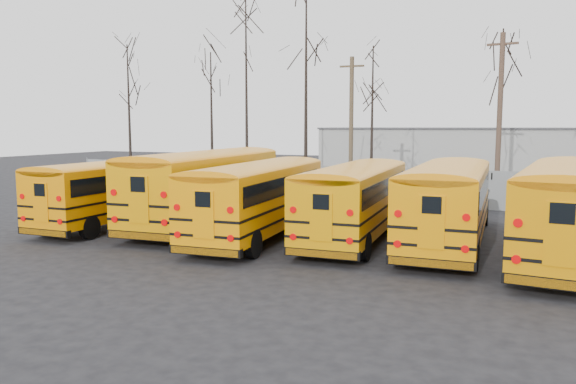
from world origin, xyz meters
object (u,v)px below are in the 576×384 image
at_px(bus_f, 568,203).
at_px(utility_pole_left, 351,125).
at_px(bus_a, 122,186).
at_px(bus_b, 209,181).
at_px(utility_pole_right, 500,116).
at_px(bus_e, 448,197).
at_px(bus_d, 357,195).
at_px(bus_c, 261,193).

bearing_deg(bus_f, utility_pole_left, 134.55).
xyz_separation_m(bus_a, utility_pole_left, (6.19, 13.56, 2.64)).
xyz_separation_m(bus_b, utility_pole_left, (2.60, 12.31, 2.38)).
relative_size(bus_b, bus_f, 1.03).
bearing_deg(bus_b, bus_f, -8.13).
distance_m(utility_pole_left, utility_pole_right, 8.42).
height_order(bus_e, utility_pole_right, utility_pole_right).
xyz_separation_m(bus_d, utility_pole_left, (-4.06, 12.85, 2.61)).
height_order(bus_c, bus_e, bus_e).
bearing_deg(bus_b, bus_c, -29.56).
height_order(bus_a, bus_f, bus_f).
bearing_deg(bus_a, bus_d, 3.32).
bearing_deg(bus_e, bus_b, 176.43).
bearing_deg(utility_pole_left, bus_a, -116.68).
xyz_separation_m(bus_b, bus_d, (6.66, -0.55, -0.22)).
relative_size(bus_e, bus_f, 0.94).
height_order(bus_d, bus_e, bus_e).
relative_size(bus_f, utility_pole_right, 1.21).
height_order(bus_e, bus_f, bus_f).
height_order(bus_e, utility_pole_left, utility_pole_left).
relative_size(bus_c, utility_pole_left, 1.27).
distance_m(bus_a, utility_pole_left, 15.14).
bearing_deg(bus_c, bus_b, 150.08).
relative_size(bus_a, bus_f, 0.89).
xyz_separation_m(bus_b, bus_c, (3.20, -1.57, -0.19)).
relative_size(bus_e, utility_pole_right, 1.14).
height_order(bus_d, utility_pole_left, utility_pole_left).
height_order(bus_b, utility_pole_left, utility_pole_left).
distance_m(bus_a, bus_c, 6.80).
bearing_deg(bus_a, bus_e, 3.21).
height_order(bus_b, utility_pole_right, utility_pole_right).
bearing_deg(utility_pole_left, utility_pole_right, 5.01).
height_order(bus_b, bus_e, bus_b).
distance_m(bus_b, bus_e, 9.94).
bearing_deg(bus_d, bus_e, 0.94).
height_order(bus_a, utility_pole_left, utility_pole_left).
height_order(bus_a, utility_pole_right, utility_pole_right).
relative_size(bus_c, bus_e, 0.99).
bearing_deg(bus_a, bus_f, -0.25).
distance_m(bus_d, bus_f, 7.03).
bearing_deg(utility_pole_right, bus_b, -123.98).
xyz_separation_m(bus_a, bus_f, (17.26, 0.12, 0.18)).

